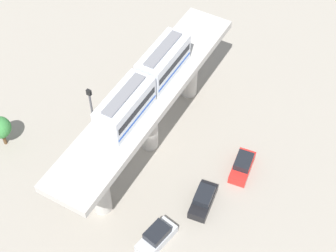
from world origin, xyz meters
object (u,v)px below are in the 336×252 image
parked_car_silver (157,237)px  tree_near_viaduct (0,128)px  parked_car_red (242,166)px  parked_car_black (203,200)px  signal_post (95,125)px  train (145,83)px

parked_car_silver → tree_near_viaduct: (-20.42, 2.02, 1.91)m
parked_car_red → parked_car_black: size_ratio=1.00×
parked_car_black → parked_car_silver: same height
parked_car_red → parked_car_silver: same height
parked_car_black → parked_car_silver: size_ratio=0.99×
parked_car_silver → tree_near_viaduct: 20.61m
parked_car_red → signal_post: size_ratio=0.40×
tree_near_viaduct → parked_car_silver: bearing=-5.6°
tree_near_viaduct → signal_post: bearing=16.5°
train → tree_near_viaduct: size_ratio=3.48×
tree_near_viaduct → signal_post: (10.50, 3.11, 3.31)m
signal_post → parked_car_black: bearing=3.4°
parked_car_black → signal_post: size_ratio=0.40×
parked_car_red → signal_post: (-13.59, -6.39, 5.22)m
parked_car_red → signal_post: bearing=-162.1°
parked_car_red → parked_car_silver: bearing=-115.0°
parked_car_black → parked_car_silver: 6.15m
train → parked_car_silver: (6.52, -9.31, -9.06)m
train → parked_car_silver: train is taller
parked_car_black → parked_car_silver: (-1.97, -5.83, 0.00)m
parked_car_red → parked_car_black: 5.94m
train → tree_near_viaduct: bearing=-152.3°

